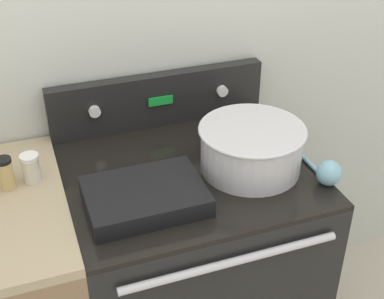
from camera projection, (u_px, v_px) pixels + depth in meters
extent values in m
cube|color=silver|center=(151.00, 42.00, 1.88)|extent=(8.00, 0.05, 2.50)
cube|color=black|center=(189.00, 277.00, 1.99)|extent=(0.79, 0.70, 0.94)
cube|color=black|center=(188.00, 171.00, 1.73)|extent=(0.79, 0.70, 0.02)
cylinder|color=silver|center=(232.00, 262.00, 1.48)|extent=(0.65, 0.02, 0.02)
cube|color=black|center=(158.00, 99.00, 1.93)|extent=(0.79, 0.05, 0.20)
cylinder|color=white|center=(95.00, 112.00, 1.83)|extent=(0.04, 0.02, 0.04)
cylinder|color=white|center=(222.00, 91.00, 1.97)|extent=(0.04, 0.02, 0.04)
cube|color=green|center=(161.00, 101.00, 1.90)|extent=(0.09, 0.01, 0.03)
cylinder|color=silver|center=(251.00, 148.00, 1.70)|extent=(0.32, 0.32, 0.15)
torus|color=silver|center=(252.00, 129.00, 1.66)|extent=(0.34, 0.34, 0.01)
cylinder|color=beige|center=(252.00, 133.00, 1.67)|extent=(0.30, 0.30, 0.02)
cube|color=black|center=(145.00, 196.00, 1.56)|extent=(0.34, 0.25, 0.06)
cube|color=tan|center=(145.00, 193.00, 1.55)|extent=(0.30, 0.22, 0.03)
cylinder|color=#7AB2C6|center=(304.00, 158.00, 1.77)|extent=(0.01, 0.29, 0.01)
sphere|color=#7AB2C6|center=(329.00, 173.00, 1.64)|extent=(0.08, 0.08, 0.08)
cylinder|color=beige|center=(31.00, 170.00, 1.63)|extent=(0.05, 0.05, 0.08)
cylinder|color=white|center=(29.00, 157.00, 1.61)|extent=(0.06, 0.06, 0.01)
cylinder|color=tan|center=(6.00, 175.00, 1.60)|extent=(0.05, 0.05, 0.09)
cylinder|color=black|center=(3.00, 161.00, 1.57)|extent=(0.05, 0.05, 0.01)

